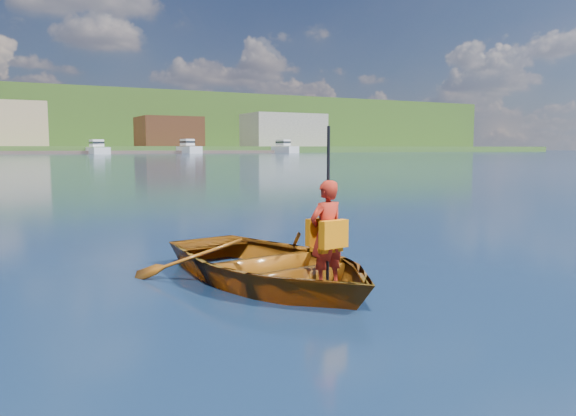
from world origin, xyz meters
TOP-DOWN VIEW (x-y plane):
  - ground at (0.00, 0.00)m, footprint 600.00×600.00m
  - rowboat at (-1.01, -0.69)m, footprint 3.05×3.90m
  - child_paddler at (-0.72, -1.55)m, footprint 0.47×0.39m
  - shoreline at (0.00, 236.61)m, footprint 400.00×140.00m
  - marina_yachts at (9.75, 143.32)m, footprint 143.65×13.97m
  - hillside_trees at (16.62, 248.28)m, footprint 286.47×78.92m

SIDE VIEW (x-z plane):
  - ground at x=0.00m, z-range 0.00..0.00m
  - rowboat at x=-1.01m, z-range -0.15..0.59m
  - child_paddler at x=-0.72m, z-range -0.19..1.57m
  - marina_yachts at x=9.75m, z-range -0.72..3.52m
  - shoreline at x=0.00m, z-range -0.68..21.32m
  - hillside_trees at x=16.62m, z-range 7.44..33.44m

